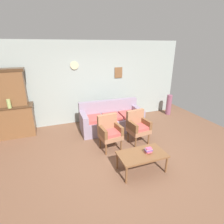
# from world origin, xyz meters

# --- Properties ---
(ground_plane) EXTENTS (7.68, 7.68, 0.00)m
(ground_plane) POSITION_xyz_m (0.00, 0.00, 0.00)
(ground_plane) COLOR brown
(wall_back_with_decor) EXTENTS (6.40, 0.09, 2.70)m
(wall_back_with_decor) POSITION_xyz_m (0.00, 2.63, 1.35)
(wall_back_with_decor) COLOR #939E99
(wall_back_with_decor) RESTS_ON ground
(side_cabinet) EXTENTS (1.16, 0.55, 0.93)m
(side_cabinet) POSITION_xyz_m (-2.52, 2.25, 0.47)
(side_cabinet) COLOR brown
(side_cabinet) RESTS_ON ground
(cabinet_upper_hutch) EXTENTS (0.99, 0.38, 1.03)m
(cabinet_upper_hutch) POSITION_xyz_m (-2.52, 2.33, 1.45)
(cabinet_upper_hutch) COLOR brown
(cabinet_upper_hutch) RESTS_ON side_cabinet
(vase_on_cabinet) EXTENTS (0.10, 0.10, 0.25)m
(vase_on_cabinet) POSITION_xyz_m (-2.51, 2.06, 1.05)
(vase_on_cabinet) COLOR #9FB166
(vase_on_cabinet) RESTS_ON side_cabinet
(floral_couch) EXTENTS (1.94, 0.84, 0.90)m
(floral_couch) POSITION_xyz_m (0.30, 1.65, 0.33)
(floral_couch) COLOR gray
(floral_couch) RESTS_ON ground
(armchair_near_cabinet) EXTENTS (0.57, 0.54, 0.90)m
(armchair_near_cabinet) POSITION_xyz_m (-0.12, 0.62, 0.50)
(armchair_near_cabinet) COLOR #9E6B4C
(armchair_near_cabinet) RESTS_ON ground
(armchair_by_doorway) EXTENTS (0.57, 0.55, 0.90)m
(armchair_by_doorway) POSITION_xyz_m (0.71, 0.66, 0.50)
(armchair_by_doorway) COLOR #9E6B4C
(armchair_by_doorway) RESTS_ON ground
(coffee_table) EXTENTS (1.00, 0.56, 0.42)m
(coffee_table) POSITION_xyz_m (0.23, -0.45, 0.38)
(coffee_table) COLOR brown
(coffee_table) RESTS_ON ground
(book_stack_on_table) EXTENTS (0.16, 0.13, 0.12)m
(book_stack_on_table) POSITION_xyz_m (0.37, -0.46, 0.48)
(book_stack_on_table) COLOR #B35E4D
(book_stack_on_table) RESTS_ON coffee_table
(floor_vase_by_wall) EXTENTS (0.20, 0.20, 0.77)m
(floor_vase_by_wall) POSITION_xyz_m (2.85, 2.15, 0.39)
(floor_vase_by_wall) COLOR #834960
(floor_vase_by_wall) RESTS_ON ground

